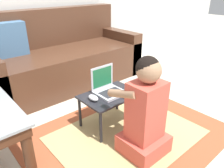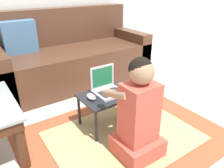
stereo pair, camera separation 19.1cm
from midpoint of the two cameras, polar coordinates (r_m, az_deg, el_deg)
The scene contains 7 objects.
ground_plane at distance 1.97m, azimuth 3.60°, elevation -11.59°, with size 16.00×16.00×0.00m, color beige.
area_rug at distance 1.89m, azimuth 0.90°, elevation -13.29°, with size 1.61×1.23×0.01m.
couch at distance 2.83m, azimuth -14.70°, elevation 6.22°, with size 1.89×0.82×0.89m.
laptop_desk at distance 1.88m, azimuth -3.45°, elevation -3.86°, with size 0.49×0.34×0.31m.
laptop at distance 1.87m, azimuth -3.91°, elevation -1.34°, with size 0.23×0.22×0.23m.
computer_mouse at distance 1.78m, azimuth -8.00°, elevation -3.68°, with size 0.06×0.11×0.04m.
person_seated at distance 1.55m, azimuth 5.12°, elevation -7.77°, with size 0.32×0.41×0.76m.
Camera 1 is at (-1.21, -1.05, 1.17)m, focal length 35.00 mm.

